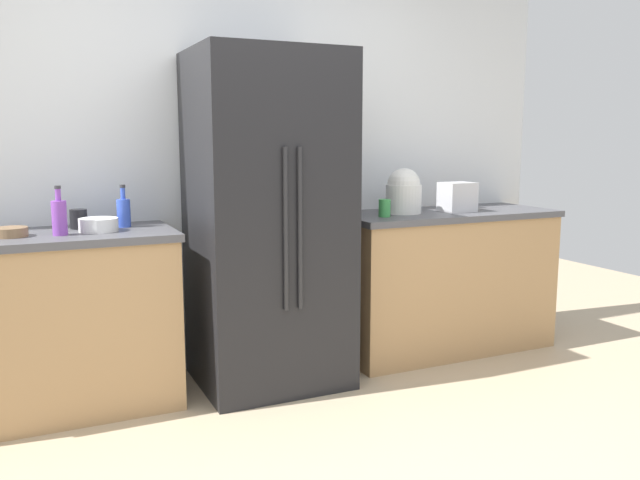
{
  "coord_description": "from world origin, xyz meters",
  "views": [
    {
      "loc": [
        -1.12,
        -2.13,
        1.41
      ],
      "look_at": [
        0.06,
        0.41,
        0.97
      ],
      "focal_mm": 36.56,
      "sensor_mm": 36.0,
      "label": 1
    }
  ],
  "objects_px": {
    "cup_a": "(470,200)",
    "cup_c": "(385,208)",
    "rice_cooker": "(404,192)",
    "bottle_a": "(124,212)",
    "bowl_c": "(99,225)",
    "refrigerator": "(268,221)",
    "cup_b": "(79,219)",
    "toaster": "(457,197)",
    "bottle_b": "(59,217)",
    "bowl_b": "(10,232)"
  },
  "relations": [
    {
      "from": "cup_a",
      "to": "cup_c",
      "type": "distance_m",
      "value": 0.81
    },
    {
      "from": "rice_cooker",
      "to": "bottle_a",
      "type": "xyz_separation_m",
      "value": [
        -1.72,
        0.08,
        -0.05
      ]
    },
    {
      "from": "rice_cooker",
      "to": "bowl_c",
      "type": "relative_size",
      "value": 1.46
    },
    {
      "from": "cup_a",
      "to": "bowl_c",
      "type": "height_order",
      "value": "cup_a"
    },
    {
      "from": "refrigerator",
      "to": "bottle_a",
      "type": "xyz_separation_m",
      "value": [
        -0.76,
        0.16,
        0.07
      ]
    },
    {
      "from": "refrigerator",
      "to": "cup_a",
      "type": "distance_m",
      "value": 1.54
    },
    {
      "from": "rice_cooker",
      "to": "cup_b",
      "type": "height_order",
      "value": "rice_cooker"
    },
    {
      "from": "toaster",
      "to": "rice_cooker",
      "type": "bearing_deg",
      "value": 168.93
    },
    {
      "from": "bottle_b",
      "to": "cup_a",
      "type": "xyz_separation_m",
      "value": [
        2.63,
        0.17,
        -0.04
      ]
    },
    {
      "from": "refrigerator",
      "to": "cup_a",
      "type": "height_order",
      "value": "refrigerator"
    },
    {
      "from": "rice_cooker",
      "to": "cup_a",
      "type": "height_order",
      "value": "rice_cooker"
    },
    {
      "from": "bottle_a",
      "to": "bowl_b",
      "type": "height_order",
      "value": "bottle_a"
    },
    {
      "from": "toaster",
      "to": "cup_c",
      "type": "bearing_deg",
      "value": -175.52
    },
    {
      "from": "toaster",
      "to": "rice_cooker",
      "type": "xyz_separation_m",
      "value": [
        -0.37,
        0.07,
        0.04
      ]
    },
    {
      "from": "toaster",
      "to": "bottle_b",
      "type": "distance_m",
      "value": 2.42
    },
    {
      "from": "toaster",
      "to": "cup_a",
      "type": "bearing_deg",
      "value": 34.28
    },
    {
      "from": "toaster",
      "to": "bottle_a",
      "type": "height_order",
      "value": "bottle_a"
    },
    {
      "from": "rice_cooker",
      "to": "bottle_a",
      "type": "distance_m",
      "value": 1.72
    },
    {
      "from": "bottle_a",
      "to": "cup_b",
      "type": "relative_size",
      "value": 2.22
    },
    {
      "from": "refrigerator",
      "to": "rice_cooker",
      "type": "distance_m",
      "value": 0.97
    },
    {
      "from": "refrigerator",
      "to": "bottle_b",
      "type": "height_order",
      "value": "refrigerator"
    },
    {
      "from": "cup_a",
      "to": "cup_b",
      "type": "xyz_separation_m",
      "value": [
        -2.52,
        0.04,
        -0.0
      ]
    },
    {
      "from": "toaster",
      "to": "rice_cooker",
      "type": "relative_size",
      "value": 0.71
    },
    {
      "from": "bowl_c",
      "to": "cup_a",
      "type": "bearing_deg",
      "value": 2.58
    },
    {
      "from": "bottle_b",
      "to": "bowl_b",
      "type": "height_order",
      "value": "bottle_b"
    },
    {
      "from": "toaster",
      "to": "bowl_b",
      "type": "relative_size",
      "value": 1.28
    },
    {
      "from": "cup_b",
      "to": "cup_c",
      "type": "height_order",
      "value": "cup_c"
    },
    {
      "from": "cup_a",
      "to": "cup_b",
      "type": "relative_size",
      "value": 1.05
    },
    {
      "from": "rice_cooker",
      "to": "bottle_b",
      "type": "distance_m",
      "value": 2.05
    },
    {
      "from": "cup_b",
      "to": "bowl_b",
      "type": "xyz_separation_m",
      "value": [
        -0.33,
        -0.16,
        -0.03
      ]
    },
    {
      "from": "bottle_a",
      "to": "bowl_b",
      "type": "distance_m",
      "value": 0.57
    },
    {
      "from": "toaster",
      "to": "bottle_a",
      "type": "xyz_separation_m",
      "value": [
        -2.08,
        0.15,
        -0.01
      ]
    },
    {
      "from": "bottle_a",
      "to": "cup_a",
      "type": "bearing_deg",
      "value": -0.08
    },
    {
      "from": "rice_cooker",
      "to": "bowl_b",
      "type": "bearing_deg",
      "value": -178.65
    },
    {
      "from": "cup_a",
      "to": "cup_c",
      "type": "bearing_deg",
      "value": -166.43
    },
    {
      "from": "bowl_b",
      "to": "bowl_c",
      "type": "height_order",
      "value": "bowl_c"
    },
    {
      "from": "refrigerator",
      "to": "cup_a",
      "type": "relative_size",
      "value": 17.33
    },
    {
      "from": "bowl_b",
      "to": "refrigerator",
      "type": "bearing_deg",
      "value": -1.4
    },
    {
      "from": "bottle_b",
      "to": "bowl_b",
      "type": "xyz_separation_m",
      "value": [
        -0.22,
        0.05,
        -0.07
      ]
    },
    {
      "from": "bottle_a",
      "to": "cup_a",
      "type": "relative_size",
      "value": 2.11
    },
    {
      "from": "refrigerator",
      "to": "bowl_b",
      "type": "xyz_separation_m",
      "value": [
        -1.32,
        0.03,
        0.01
      ]
    },
    {
      "from": "toaster",
      "to": "bottle_b",
      "type": "bearing_deg",
      "value": -179.34
    },
    {
      "from": "bottle_a",
      "to": "rice_cooker",
      "type": "bearing_deg",
      "value": -2.54
    },
    {
      "from": "bottle_a",
      "to": "cup_c",
      "type": "relative_size",
      "value": 2.14
    },
    {
      "from": "refrigerator",
      "to": "rice_cooker",
      "type": "relative_size",
      "value": 6.53
    },
    {
      "from": "bottle_a",
      "to": "bowl_c",
      "type": "relative_size",
      "value": 1.16
    },
    {
      "from": "refrigerator",
      "to": "toaster",
      "type": "xyz_separation_m",
      "value": [
        1.32,
        0.01,
        0.09
      ]
    },
    {
      "from": "cup_b",
      "to": "bowl_c",
      "type": "height_order",
      "value": "cup_b"
    },
    {
      "from": "rice_cooker",
      "to": "cup_c",
      "type": "bearing_deg",
      "value": -150.66
    },
    {
      "from": "bottle_b",
      "to": "cup_c",
      "type": "relative_size",
      "value": 2.3
    }
  ]
}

